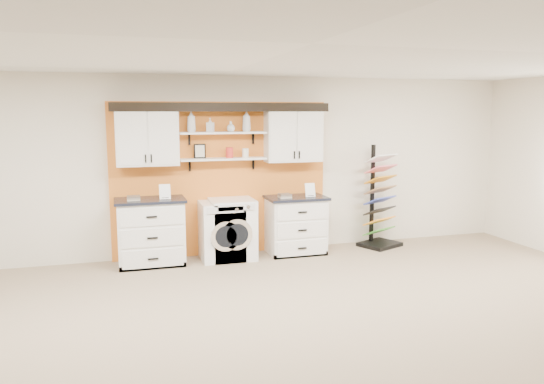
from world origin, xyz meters
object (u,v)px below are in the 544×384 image
object	(u,v)px
base_cabinet_left	(151,232)
base_cabinet_right	(296,225)
dryer	(232,229)
washer	(221,231)
sample_rack	(379,215)

from	to	relation	value
base_cabinet_left	base_cabinet_right	world-z (taller)	base_cabinet_left
dryer	washer	bearing A→B (deg)	180.00
base_cabinet_left	sample_rack	bearing A→B (deg)	0.52
base_cabinet_right	dryer	world-z (taller)	dryer
base_cabinet_left	base_cabinet_right	xyz separation A→B (m)	(2.26, 0.00, -0.03)
base_cabinet_left	base_cabinet_right	bearing A→B (deg)	0.00
base_cabinet_right	sample_rack	xyz separation A→B (m)	(1.49, 0.03, 0.08)
dryer	sample_rack	distance (m)	2.53
base_cabinet_left	washer	distance (m)	1.06
base_cabinet_right	washer	world-z (taller)	base_cabinet_right
washer	dryer	xyz separation A→B (m)	(0.17, -0.00, 0.02)
base_cabinet_right	sample_rack	distance (m)	1.49
base_cabinet_left	sample_rack	size ratio (longest dim) A/B	0.59
sample_rack	dryer	bearing A→B (deg)	156.82
base_cabinet_right	dryer	bearing A→B (deg)	-179.81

